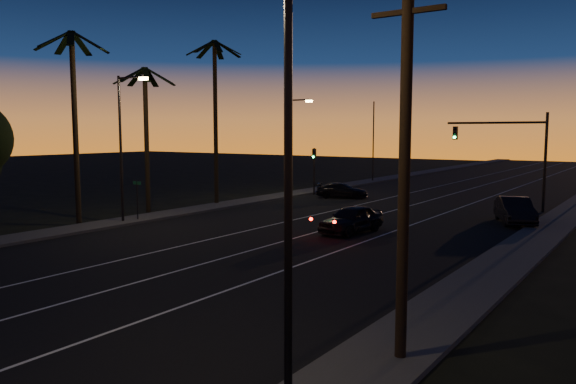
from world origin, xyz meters
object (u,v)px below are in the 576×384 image
Objects in this scene: lead_car at (351,219)px; utility_pole at (405,146)px; cross_car at (342,190)px; signal_mast at (511,144)px; right_car at (515,210)px.

utility_pole is at bearing -58.10° from lead_car.
signal_mast is at bearing 2.29° from cross_car.
lead_car is 10.93m from right_car.
utility_pole is 34.80m from cross_car.
signal_mast is 1.37× the size of lead_car.
signal_mast is at bearing 71.62° from lead_car.
lead_car is (-4.94, -14.88, -4.00)m from signal_mast.
utility_pole is 1.41× the size of signal_mast.
cross_car is (-13.48, -0.54, -4.13)m from signal_mast.
signal_mast reaches higher than right_car.
utility_pole is at bearing -58.66° from cross_car.
signal_mast reaches higher than lead_car.
cross_car is at bearing 121.34° from utility_pole.
signal_mast is at bearing 98.47° from utility_pole.
cross_car is at bearing -177.71° from signal_mast.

